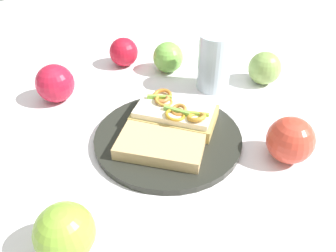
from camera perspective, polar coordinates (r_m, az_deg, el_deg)
ground_plane at (r=0.62m, az=-0.00°, el=-2.39°), size 2.00×2.00×0.00m
plate at (r=0.61m, az=-0.00°, el=-1.94°), size 0.26×0.26×0.01m
sandwich at (r=0.63m, az=1.12°, el=2.09°), size 0.16×0.18×0.05m
bread_slice_side at (r=0.57m, az=-1.26°, el=-3.21°), size 0.15×0.17×0.02m
apple_0 at (r=0.85m, az=-7.44°, el=12.19°), size 0.09×0.09×0.07m
apple_1 at (r=0.46m, az=-16.93°, el=-16.71°), size 0.10×0.10×0.08m
apple_2 at (r=0.82m, az=0.01°, el=11.45°), size 0.09×0.09×0.07m
apple_3 at (r=0.80m, az=15.90°, el=9.32°), size 0.09×0.09×0.07m
apple_4 at (r=0.74m, az=-18.41°, el=6.80°), size 0.11×0.11×0.08m
apple_5 at (r=0.59m, az=19.83°, el=-2.23°), size 0.11×0.11×0.08m
drinking_glass at (r=0.75m, az=7.78°, el=10.54°), size 0.07×0.07×0.12m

